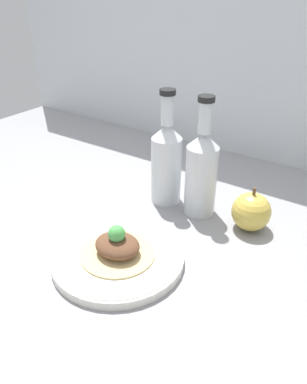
{
  "coord_description": "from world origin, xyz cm",
  "views": [
    {
      "loc": [
        41.19,
        -53.87,
        48.37
      ],
      "look_at": [
        2.98,
        2.22,
        9.74
      ],
      "focal_mm": 35.0,
      "sensor_mm": 36.0,
      "label": 1
    }
  ],
  "objects_px": {
    "cider_bottle_right": "(201,171)",
    "apple": "(251,212)",
    "plate": "(118,257)",
    "plated_food": "(117,246)",
    "cider_bottle_left": "(166,161)"
  },
  "relations": [
    {
      "from": "plate",
      "to": "plated_food",
      "type": "bearing_deg",
      "value": -90.0
    },
    {
      "from": "plated_food",
      "to": "apple",
      "type": "distance_m",
      "value": 0.3
    },
    {
      "from": "plated_food",
      "to": "cider_bottle_left",
      "type": "bearing_deg",
      "value": 101.25
    },
    {
      "from": "plated_food",
      "to": "plate",
      "type": "bearing_deg",
      "value": 90.0
    },
    {
      "from": "plate",
      "to": "cider_bottle_right",
      "type": "distance_m",
      "value": 0.27
    },
    {
      "from": "cider_bottle_left",
      "to": "cider_bottle_right",
      "type": "bearing_deg",
      "value": 0.0
    },
    {
      "from": "plate",
      "to": "plated_food",
      "type": "distance_m",
      "value": 0.03
    },
    {
      "from": "plate",
      "to": "plated_food",
      "type": "relative_size",
      "value": 1.76
    },
    {
      "from": "cider_bottle_left",
      "to": "plate",
      "type": "bearing_deg",
      "value": -78.75
    },
    {
      "from": "cider_bottle_right",
      "to": "plated_food",
      "type": "bearing_deg",
      "value": -99.88
    },
    {
      "from": "apple",
      "to": "cider_bottle_right",
      "type": "bearing_deg",
      "value": -179.2
    },
    {
      "from": "plated_food",
      "to": "cider_bottle_right",
      "type": "height_order",
      "value": "cider_bottle_right"
    },
    {
      "from": "plated_food",
      "to": "cider_bottle_right",
      "type": "relative_size",
      "value": 0.53
    },
    {
      "from": "cider_bottle_right",
      "to": "apple",
      "type": "xyz_separation_m",
      "value": [
        0.13,
        0.0,
        -0.07
      ]
    },
    {
      "from": "plate",
      "to": "cider_bottle_left",
      "type": "distance_m",
      "value": 0.27
    }
  ]
}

